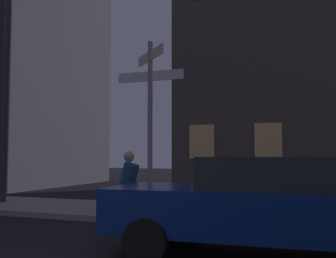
# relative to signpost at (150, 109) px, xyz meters

# --- Properties ---
(sidewalk_kerb) EXTENTS (40.00, 2.81, 0.14)m
(sidewalk_kerb) POSITION_rel_signpost_xyz_m (0.41, 0.52, -2.59)
(sidewalk_kerb) COLOR gray
(sidewalk_kerb) RESTS_ON ground_plane
(signpost) EXTENTS (1.74, 1.15, 4.19)m
(signpost) POSITION_rel_signpost_xyz_m (0.00, 0.00, 0.00)
(signpost) COLOR gray
(signpost) RESTS_ON sidewalk_kerb
(street_lamp) EXTENTS (1.65, 0.28, 6.99)m
(street_lamp) POSITION_rel_signpost_xyz_m (-4.81, 0.55, 1.55)
(street_lamp) COLOR #2D2D30
(street_lamp) RESTS_ON sidewalk_kerb
(car_near_right) EXTENTS (4.76, 2.13, 1.51)m
(car_near_right) POSITION_rel_signpost_xyz_m (3.04, -2.81, -1.87)
(car_near_right) COLOR navy
(car_near_right) RESTS_ON ground_plane
(cyclist) EXTENTS (1.82, 0.36, 1.61)m
(cyclist) POSITION_rel_signpost_xyz_m (0.25, -1.54, -1.91)
(cyclist) COLOR black
(cyclist) RESTS_ON ground_plane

